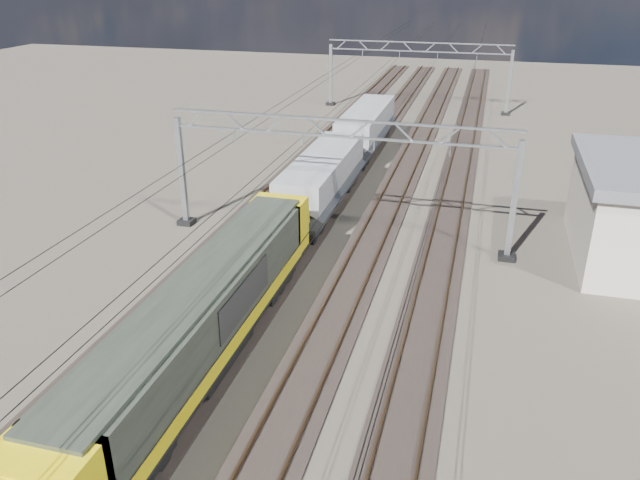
% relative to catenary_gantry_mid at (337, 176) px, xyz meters
% --- Properties ---
extents(ground, '(160.00, 160.00, 0.00)m').
position_rel_catenary_gantry_mid_xyz_m(ground, '(-0.00, -4.00, -3.91)').
color(ground, '#2A261F').
rests_on(ground, ground).
extents(track_outer_west, '(2.60, 140.00, 0.30)m').
position_rel_catenary_gantry_mid_xyz_m(track_outer_west, '(-6.00, -4.00, -3.83)').
color(track_outer_west, black).
rests_on(track_outer_west, ground).
extents(track_loco, '(2.60, 140.00, 0.30)m').
position_rel_catenary_gantry_mid_xyz_m(track_loco, '(-2.00, -4.00, -3.83)').
color(track_loco, black).
rests_on(track_loco, ground).
extents(track_inner_east, '(2.60, 140.00, 0.30)m').
position_rel_catenary_gantry_mid_xyz_m(track_inner_east, '(2.00, -4.00, -3.83)').
color(track_inner_east, black).
rests_on(track_inner_east, ground).
extents(track_outer_east, '(2.60, 140.00, 0.30)m').
position_rel_catenary_gantry_mid_xyz_m(track_outer_east, '(6.00, -4.00, -3.83)').
color(track_outer_east, black).
rests_on(track_outer_east, ground).
extents(catenary_gantry_mid, '(19.90, 0.90, 7.11)m').
position_rel_catenary_gantry_mid_xyz_m(catenary_gantry_mid, '(0.00, 0.00, 0.00)').
color(catenary_gantry_mid, '#9CA2AA').
rests_on(catenary_gantry_mid, ground).
extents(catenary_gantry_far, '(19.90, 0.90, 7.11)m').
position_rel_catenary_gantry_mid_xyz_m(catenary_gantry_far, '(0.00, 36.00, 0.00)').
color(catenary_gantry_far, '#9CA2AA').
rests_on(catenary_gantry_far, ground).
extents(overhead_wires, '(12.03, 140.00, 0.53)m').
position_rel_catenary_gantry_mid_xyz_m(overhead_wires, '(-0.00, 4.00, 1.84)').
color(overhead_wires, black).
rests_on(overhead_wires, ground).
extents(locomotive, '(2.76, 21.10, 3.62)m').
position_rel_catenary_gantry_mid_xyz_m(locomotive, '(-2.00, -13.40, -1.58)').
color(locomotive, black).
rests_on(locomotive, ground).
extents(hopper_wagon_lead, '(3.38, 13.00, 3.25)m').
position_rel_catenary_gantry_mid_xyz_m(hopper_wagon_lead, '(-2.00, 4.30, -1.67)').
color(hopper_wagon_lead, black).
rests_on(hopper_wagon_lead, ground).
extents(hopper_wagon_mid, '(3.38, 13.00, 3.25)m').
position_rel_catenary_gantry_mid_xyz_m(hopper_wagon_mid, '(-2.00, 18.50, -1.67)').
color(hopper_wagon_mid, black).
rests_on(hopper_wagon_mid, ground).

